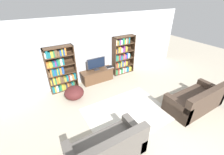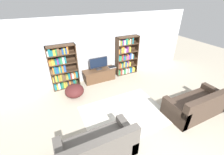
{
  "view_description": "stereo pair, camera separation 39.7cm",
  "coord_description": "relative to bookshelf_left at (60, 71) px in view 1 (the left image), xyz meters",
  "views": [
    {
      "loc": [
        -2.34,
        -1.08,
        3.29
      ],
      "look_at": [
        -0.02,
        2.81,
        0.7
      ],
      "focal_mm": 24.0,
      "sensor_mm": 36.0,
      "label": 1
    },
    {
      "loc": [
        -1.99,
        -1.27,
        3.29
      ],
      "look_at": [
        -0.02,
        2.81,
        0.7
      ],
      "focal_mm": 24.0,
      "sensor_mm": 36.0,
      "label": 2
    }
  ],
  "objects": [
    {
      "name": "tv_stand",
      "position": [
        1.41,
        -0.11,
        -0.55
      ],
      "size": [
        1.36,
        0.47,
        0.51
      ],
      "color": "brown",
      "rests_on": "ground_plane"
    },
    {
      "name": "ground_plane",
      "position": [
        1.48,
        -4.05,
        -0.81
      ],
      "size": [
        18.0,
        18.0,
        0.0
      ],
      "primitive_type": "plane",
      "color": "#B2A893"
    },
    {
      "name": "beanbag_ottoman",
      "position": [
        0.19,
        -0.77,
        -0.58
      ],
      "size": [
        0.67,
        0.67,
        0.45
      ],
      "primitive_type": "ellipsoid",
      "color": "#4C1E1E",
      "rests_on": "ground_plane"
    },
    {
      "name": "television",
      "position": [
        1.41,
        -0.07,
        -0.02
      ],
      "size": [
        0.78,
        0.16,
        0.52
      ],
      "color": "#2D2D33",
      "rests_on": "tv_stand"
    },
    {
      "name": "laptop",
      "position": [
        1.99,
        -0.14,
        -0.29
      ],
      "size": [
        0.31,
        0.24,
        0.03
      ],
      "color": "#B7B7BC",
      "rests_on": "tv_stand"
    },
    {
      "name": "area_rug",
      "position": [
        1.35,
        -2.36,
        -0.8
      ],
      "size": [
        2.5,
        1.88,
        0.02
      ],
      "color": "beige",
      "rests_on": "ground_plane"
    },
    {
      "name": "couch_right_sofa",
      "position": [
        3.36,
        -3.25,
        -0.53
      ],
      "size": [
        1.91,
        0.9,
        0.85
      ],
      "color": "#423328",
      "rests_on": "ground_plane"
    },
    {
      "name": "couch_left_sectional",
      "position": [
        0.11,
        -3.29,
        -0.53
      ],
      "size": [
        1.73,
        0.81,
        0.85
      ],
      "color": "#56514C",
      "rests_on": "ground_plane"
    },
    {
      "name": "bookshelf_right",
      "position": [
        2.72,
        0.0,
        0.01
      ],
      "size": [
        1.02,
        0.3,
        1.7
      ],
      "color": "#422D1E",
      "rests_on": "ground_plane"
    },
    {
      "name": "wall_back",
      "position": [
        1.48,
        0.18,
        0.49
      ],
      "size": [
        8.8,
        0.06,
        2.6
      ],
      "color": "silver",
      "rests_on": "ground_plane"
    },
    {
      "name": "bookshelf_left",
      "position": [
        0.0,
        0.0,
        0.0
      ],
      "size": [
        1.02,
        0.3,
        1.7
      ],
      "color": "#422D1E",
      "rests_on": "ground_plane"
    }
  ]
}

